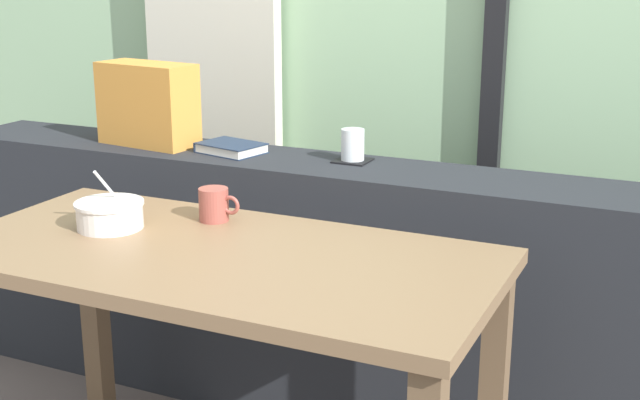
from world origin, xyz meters
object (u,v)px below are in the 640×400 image
breakfast_table (218,296)px  soup_bowl (110,214)px  coaster_square (353,161)px  juice_glass (353,146)px  throw_pillow (148,104)px  ceramic_mug (215,205)px  closed_book (231,148)px

breakfast_table → soup_bowl: bearing=173.4°
coaster_square → juice_glass: bearing=90.0°
throw_pillow → juice_glass: bearing=4.3°
coaster_square → juice_glass: size_ratio=1.09×
coaster_square → juice_glass: 0.04m
juice_glass → ceramic_mug: 0.52m
throw_pillow → soup_bowl: (0.30, -0.59, -0.16)m
coaster_square → throw_pillow: throw_pillow is taller
juice_glass → breakfast_table: bearing=-94.4°
coaster_square → closed_book: bearing=-172.9°
coaster_square → closed_book: size_ratio=0.46×
juice_glass → closed_book: 0.39m
coaster_square → juice_glass: juice_glass is taller
coaster_square → throw_pillow: bearing=-175.7°
coaster_square → ceramic_mug: (-0.18, -0.48, -0.03)m
breakfast_table → ceramic_mug: size_ratio=11.45×
breakfast_table → coaster_square: (0.05, 0.68, 0.18)m
coaster_square → soup_bowl: bearing=-120.9°
closed_book → breakfast_table: bearing=-62.3°
juice_glass → soup_bowl: 0.75m
breakfast_table → closed_book: bearing=117.7°
coaster_square → soup_bowl: size_ratio=0.58×
coaster_square → juice_glass: (0.00, 0.00, 0.04)m
soup_bowl → ceramic_mug: soup_bowl is taller
breakfast_table → juice_glass: juice_glass is taller
coaster_square → soup_bowl: 0.75m
coaster_square → throw_pillow: (-0.68, -0.05, 0.13)m
breakfast_table → throw_pillow: 0.94m
breakfast_table → coaster_square: 0.71m
juice_glass → closed_book: juice_glass is taller
closed_book → throw_pillow: (-0.30, -0.00, 0.11)m
closed_book → soup_bowl: (0.00, -0.59, -0.05)m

